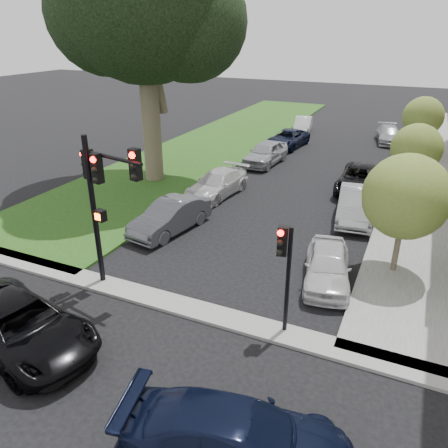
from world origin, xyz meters
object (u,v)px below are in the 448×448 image
at_px(small_tree_c, 423,117).
at_px(traffic_signal_secondary, 285,261).
at_px(car_parked_8, 288,139).
at_px(traffic_signal_main, 102,187).
at_px(car_cross_near, 19,326).
at_px(car_parked_1, 356,204).
at_px(car_parked_2, 361,179).
at_px(car_parked_7, 266,153).
at_px(small_tree_a, 406,197).
at_px(car_parked_6, 217,184).
at_px(car_parked_9, 303,125).
at_px(small_tree_b, 416,149).
at_px(car_cross_far, 238,440).
at_px(car_parked_0, 328,265).
at_px(car_parked_5, 170,217).
at_px(car_parked_4, 389,135).

bearing_deg(small_tree_c, traffic_signal_secondary, -96.88).
relative_size(small_tree_c, car_parked_8, 0.89).
relative_size(traffic_signal_main, car_cross_near, 1.03).
bearing_deg(car_parked_1, car_cross_near, -125.19).
bearing_deg(car_parked_2, car_parked_7, 156.74).
bearing_deg(traffic_signal_secondary, small_tree_a, 61.57).
bearing_deg(small_tree_c, car_parked_2, -105.04).
height_order(car_cross_near, car_parked_7, car_parked_7).
xyz_separation_m(car_parked_6, car_parked_9, (0.10, 18.24, -0.03)).
distance_m(car_parked_1, car_parked_8, 14.47).
bearing_deg(traffic_signal_main, small_tree_b, 57.08).
distance_m(car_cross_far, car_parked_7, 23.41).
distance_m(car_cross_near, car_parked_0, 10.70).
height_order(small_tree_a, car_parked_7, small_tree_a).
distance_m(car_parked_5, car_parked_6, 5.28).
height_order(small_tree_a, car_cross_near, small_tree_a).
relative_size(traffic_signal_secondary, car_parked_4, 0.81).
distance_m(traffic_signal_main, car_parked_5, 5.91).
xyz_separation_m(traffic_signal_main, car_cross_near, (-0.31, -3.99, -3.14)).
height_order(car_cross_far, car_parked_5, car_cross_far).
distance_m(traffic_signal_main, car_parked_4, 28.64).
bearing_deg(car_parked_7, traffic_signal_secondary, -64.61).
height_order(small_tree_a, car_parked_9, small_tree_a).
bearing_deg(car_parked_6, small_tree_c, 60.72).
distance_m(car_cross_near, car_parked_2, 19.74).
xyz_separation_m(car_parked_0, car_parked_7, (-7.36, 13.79, 0.09)).
distance_m(small_tree_c, car_parked_6, 17.36).
bearing_deg(car_parked_6, car_parked_9, 96.06).
bearing_deg(car_parked_8, small_tree_c, 16.23).
xyz_separation_m(small_tree_a, car_parked_7, (-9.62, 11.96, -2.39)).
relative_size(car_cross_near, car_parked_8, 1.13).
distance_m(car_cross_near, car_parked_5, 8.97).
xyz_separation_m(car_parked_1, car_parked_6, (-7.77, 0.17, -0.08)).
relative_size(small_tree_b, car_parked_7, 0.88).
bearing_deg(car_parked_1, car_parked_8, 113.55).
bearing_deg(car_parked_5, car_parked_6, 100.15).
relative_size(traffic_signal_main, car_parked_5, 1.25).
height_order(car_parked_8, car_parked_9, car_parked_8).
distance_m(car_parked_1, car_parked_2, 4.31).
height_order(car_cross_far, car_parked_4, car_cross_far).
height_order(traffic_signal_secondary, car_parked_2, traffic_signal_secondary).
bearing_deg(car_parked_8, car_parked_0, -62.59).
height_order(car_parked_2, car_parked_5, car_parked_5).
xyz_separation_m(small_tree_b, car_parked_9, (-9.94, 13.73, -2.09)).
bearing_deg(small_tree_c, small_tree_a, -90.00).
distance_m(traffic_signal_secondary, car_parked_7, 18.70).
distance_m(car_cross_far, car_parked_4, 32.46).
height_order(small_tree_b, traffic_signal_secondary, small_tree_b).
height_order(small_tree_c, car_parked_2, small_tree_c).
xyz_separation_m(small_tree_c, car_cross_far, (-2.36, -29.18, -2.11)).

